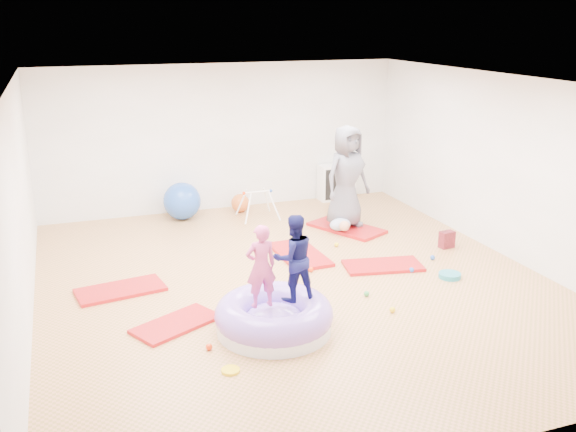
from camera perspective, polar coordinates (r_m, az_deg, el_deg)
name	(u,v)px	position (r m, az deg, el deg)	size (l,w,h in m)	color
room	(295,187)	(8.73, 0.67, 2.58)	(7.01, 8.01, 2.81)	tan
gym_mat_front_left	(176,324)	(8.07, -9.92, -9.43)	(1.06, 0.53, 0.04)	red
gym_mat_mid_left	(121,290)	(9.17, -14.66, -6.37)	(1.17, 0.59, 0.05)	red
gym_mat_center_back	(300,254)	(10.16, 1.03, -3.41)	(1.28, 0.64, 0.05)	red
gym_mat_right	(383,266)	(9.81, 8.44, -4.39)	(1.16, 0.58, 0.05)	red
gym_mat_rear_right	(346,228)	(11.45, 5.21, -1.06)	(1.33, 0.67, 0.06)	red
inflatable_cushion	(274,317)	(7.77, -1.26, -9.00)	(1.43, 1.43, 0.45)	silver
child_pink	(261,262)	(7.41, -2.42, -4.12)	(0.37, 0.24, 1.01)	#CB4482
child_navy	(294,254)	(7.57, 0.51, -3.38)	(0.52, 0.40, 1.07)	#10124B
adult_caregiver	(347,177)	(11.24, 5.24, 3.51)	(0.88, 0.57, 1.80)	#5B5C67
infant	(341,225)	(11.15, 4.74, -0.78)	(0.38, 0.39, 0.22)	#A1B0D2
ball_pit_balls	(356,272)	(9.49, 6.08, -4.97)	(3.99, 3.63, 0.08)	green
exercise_ball_blue	(182,201)	(12.06, -9.40, 1.32)	(0.69, 0.69, 0.69)	blue
exercise_ball_orange	(240,203)	(12.43, -4.26, 1.16)	(0.35, 0.35, 0.35)	orange
infant_play_gym	(258,200)	(11.91, -2.71, 1.40)	(0.70, 0.67, 0.54)	white
cube_shelf	(336,182)	(13.24, 4.33, 3.02)	(0.73, 0.36, 0.73)	white
balance_disc	(450,275)	(9.61, 14.18, -5.14)	(0.32, 0.32, 0.07)	teal
backpack	(447,239)	(10.80, 13.94, -2.04)	(0.24, 0.15, 0.28)	#BB2C3E
yellow_toy	(230,370)	(7.05, -5.14, -13.51)	(0.20, 0.20, 0.03)	yellow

